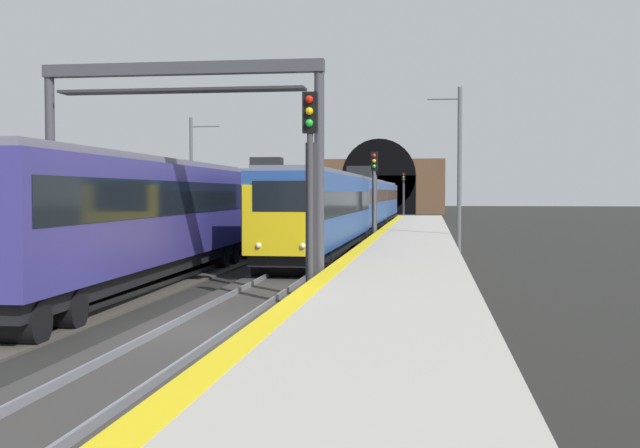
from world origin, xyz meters
TOP-DOWN VIEW (x-y plane):
  - ground_plane at (0.00, 0.00)m, footprint 320.00×320.00m
  - platform_right at (0.00, -4.04)m, footprint 112.00×3.95m
  - platform_right_edge_strip at (0.00, -2.31)m, footprint 112.00×0.50m
  - track_main_line at (0.00, 0.00)m, footprint 160.00×3.16m
  - track_adjacent_line at (0.00, 4.27)m, footprint 160.00×3.14m
  - train_main_approaching at (38.52, 0.00)m, footprint 58.02×2.94m
  - train_adjacent_platform at (27.13, 4.27)m, footprint 60.15×3.39m
  - railway_signal_near at (3.61, -1.88)m, footprint 0.39×0.38m
  - railway_signal_mid at (26.98, -1.88)m, footprint 0.39×0.38m
  - railway_signal_far at (75.11, -1.88)m, footprint 0.39×0.38m
  - overhead_signal_gantry at (5.40, 2.13)m, footprint 0.70×8.28m
  - tunnel_portal at (93.60, 2.13)m, footprint 2.15×18.30m
  - catenary_mast_near at (24.10, -6.40)m, footprint 0.22×1.74m
  - catenary_mast_far at (33.64, 10.65)m, footprint 0.22×2.03m

SIDE VIEW (x-z plane):
  - ground_plane at x=0.00m, z-range 0.00..0.00m
  - track_main_line at x=0.00m, z-range -0.06..0.15m
  - track_adjacent_line at x=0.00m, z-range -0.06..0.15m
  - platform_right at x=0.00m, z-range 0.00..0.94m
  - platform_right_edge_strip at x=0.00m, z-range 0.94..0.95m
  - train_main_approaching at x=38.52m, z-range -0.17..4.74m
  - train_adjacent_platform at x=27.13m, z-range -0.16..4.88m
  - railway_signal_mid at x=26.98m, z-range 0.55..5.86m
  - railway_signal_far at x=75.11m, z-range 0.56..5.90m
  - railway_signal_near at x=3.61m, z-range 0.57..6.21m
  - tunnel_portal at x=93.60m, z-range -1.37..9.17m
  - catenary_mast_far at x=33.64m, z-range 0.10..8.10m
  - catenary_mast_near at x=24.10m, z-range 0.09..8.50m
  - overhead_signal_gantry at x=5.40m, z-range 1.72..8.50m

